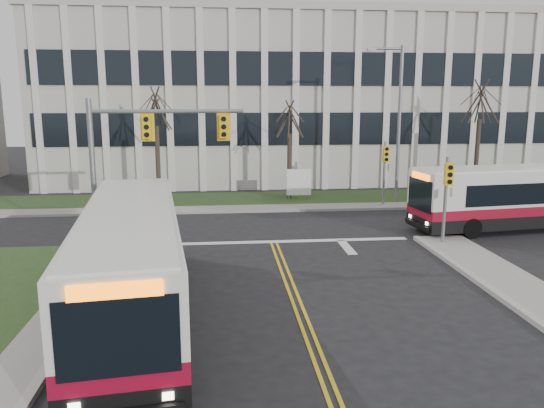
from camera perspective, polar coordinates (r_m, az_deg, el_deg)
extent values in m
plane|color=black|center=(15.66, 3.23, -11.94)|extent=(120.00, 120.00, 0.00)
cube|color=#9E9B93|center=(30.92, 8.10, -0.30)|extent=(44.00, 1.60, 0.14)
cube|color=#2C481E|center=(33.60, 6.98, 0.62)|extent=(44.00, 5.00, 0.12)
cube|color=#BAB6AC|center=(44.83, 3.80, 10.92)|extent=(40.00, 16.00, 12.00)
cylinder|color=slate|center=(22.23, -18.66, 2.69)|extent=(0.22, 0.22, 6.20)
cylinder|color=slate|center=(21.54, -11.19, 9.76)|extent=(6.00, 0.16, 0.16)
cube|color=yellow|center=(21.50, -13.31, 8.07)|extent=(0.34, 0.24, 0.92)
cube|color=yellow|center=(21.31, -5.21, 8.30)|extent=(0.34, 0.24, 0.92)
cylinder|color=slate|center=(23.63, 18.11, 0.24)|extent=(0.14, 0.14, 3.80)
cube|color=yellow|center=(23.26, 18.49, 3.06)|extent=(0.34, 0.24, 0.92)
cylinder|color=slate|center=(31.49, 11.96, 3.15)|extent=(0.14, 0.14, 3.80)
cube|color=yellow|center=(31.16, 12.16, 5.28)|extent=(0.34, 0.24, 0.92)
cylinder|color=slate|center=(32.22, 13.50, 8.09)|extent=(0.20, 0.20, 9.20)
cylinder|color=slate|center=(32.03, 12.28, 16.01)|extent=(1.80, 0.14, 0.14)
cube|color=slate|center=(31.77, 10.67, 16.02)|extent=(0.50, 0.25, 0.18)
cylinder|color=slate|center=(32.50, 1.85, 1.13)|extent=(0.08, 0.08, 1.00)
cylinder|color=slate|center=(32.67, 3.94, 1.16)|extent=(0.08, 0.08, 1.00)
cube|color=white|center=(32.47, 2.91, 2.36)|extent=(1.50, 0.12, 1.60)
cylinder|color=#42352B|center=(32.68, -12.16, 4.15)|extent=(0.28, 0.28, 4.62)
cylinder|color=#42352B|center=(32.97, 1.88, 3.99)|extent=(0.28, 0.28, 4.09)
cylinder|color=#42352B|center=(36.29, 21.13, 4.59)|extent=(0.28, 0.28, 4.95)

